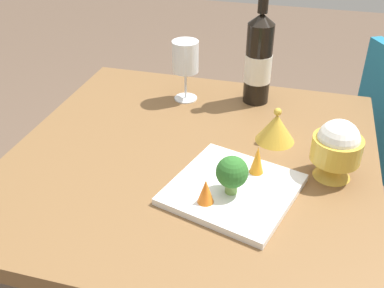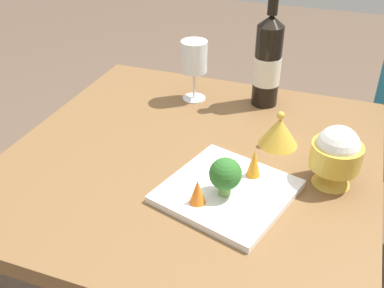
{
  "view_description": "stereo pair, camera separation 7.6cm",
  "coord_description": "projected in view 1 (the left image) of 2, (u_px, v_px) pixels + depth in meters",
  "views": [
    {
      "loc": [
        0.88,
        0.24,
        1.34
      ],
      "look_at": [
        0.0,
        0.0,
        0.75
      ],
      "focal_mm": 42.3,
      "sensor_mm": 36.0,
      "label": 1
    },
    {
      "loc": [
        0.86,
        0.31,
        1.34
      ],
      "look_at": [
        0.0,
        0.0,
        0.75
      ],
      "focal_mm": 42.3,
      "sensor_mm": 36.0,
      "label": 2
    }
  ],
  "objects": [
    {
      "name": "serving_plate",
      "position": [
        233.0,
        189.0,
        0.97
      ],
      "size": [
        0.31,
        0.31,
        0.02
      ],
      "rotation": [
        0.0,
        0.0,
        -0.28
      ],
      "color": "white",
      "rests_on": "dining_table"
    },
    {
      "name": "carrot_garnish_right",
      "position": [
        206.0,
        191.0,
        0.91
      ],
      "size": [
        0.03,
        0.03,
        0.06
      ],
      "color": "orange",
      "rests_on": "serving_plate"
    },
    {
      "name": "carrot_garnish_left",
      "position": [
        257.0,
        160.0,
        1.0
      ],
      "size": [
        0.03,
        0.03,
        0.07
      ],
      "color": "orange",
      "rests_on": "serving_plate"
    },
    {
      "name": "dining_table",
      "position": [
        192.0,
        182.0,
        1.15
      ],
      "size": [
        0.88,
        0.88,
        0.72
      ],
      "color": "brown",
      "rests_on": "ground_plane"
    },
    {
      "name": "wine_glass",
      "position": [
        185.0,
        58.0,
        1.29
      ],
      "size": [
        0.08,
        0.08,
        0.18
      ],
      "color": "white",
      "rests_on": "dining_table"
    },
    {
      "name": "rice_bowl",
      "position": [
        337.0,
        149.0,
        0.99
      ],
      "size": [
        0.11,
        0.11,
        0.14
      ],
      "color": "gold",
      "rests_on": "dining_table"
    },
    {
      "name": "wine_bottle",
      "position": [
        259.0,
        59.0,
        1.27
      ],
      "size": [
        0.08,
        0.08,
        0.33
      ],
      "color": "black",
      "rests_on": "dining_table"
    },
    {
      "name": "rice_bowl_lid",
      "position": [
        276.0,
        128.0,
        1.14
      ],
      "size": [
        0.1,
        0.1,
        0.09
      ],
      "color": "gold",
      "rests_on": "dining_table"
    },
    {
      "name": "broccoli_floret",
      "position": [
        232.0,
        173.0,
        0.93
      ],
      "size": [
        0.07,
        0.07,
        0.09
      ],
      "color": "#729E4C",
      "rests_on": "serving_plate"
    }
  ]
}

